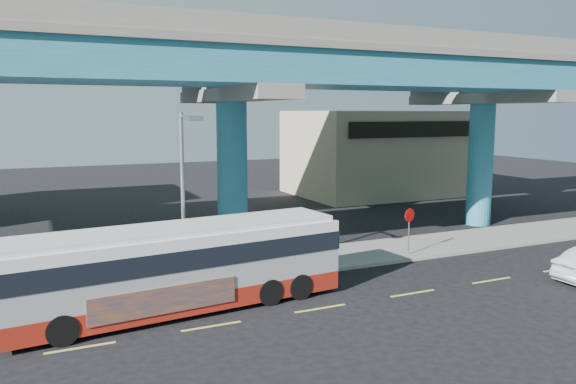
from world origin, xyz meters
name	(u,v)px	position (x,y,z in m)	size (l,w,h in m)	color
ground	(317,306)	(0.00, 0.00, 0.00)	(120.00, 120.00, 0.00)	black
sidewalk	(259,266)	(0.00, 5.50, 0.07)	(70.00, 4.00, 0.15)	gray
lane_markings	(320,308)	(0.00, -0.30, 0.01)	(58.00, 0.12, 0.01)	#D8C64C
viaduct	(230,65)	(0.00, 9.11, 9.14)	(52.00, 12.40, 11.70)	#226082
building_beige	(379,152)	(18.00, 22.98, 3.51)	(14.00, 10.23, 7.00)	tan
transit_bus	(181,264)	(-4.49, 1.61, 1.65)	(11.94, 3.68, 3.02)	maroon
street_lamp	(186,174)	(-3.75, 3.47, 4.60)	(0.50, 2.25, 6.74)	gray
stop_sign	(409,222)	(7.14, 4.18, 1.74)	(0.67, 0.18, 2.25)	gray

